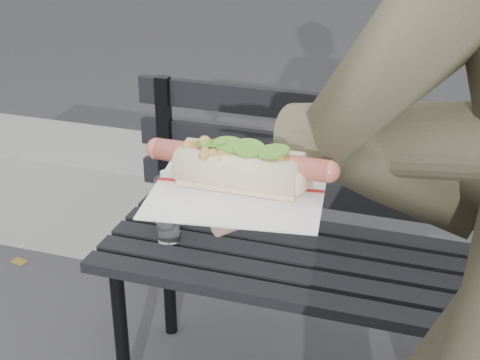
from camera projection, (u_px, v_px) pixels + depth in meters
The scene contains 3 objects.
park_bench at pixel (375, 241), 1.97m from camera, with size 1.50×0.44×0.88m.
concrete_block at pixel (105, 193), 2.95m from camera, with size 1.20×0.40×0.40m, color slate.
held_hotdog at pixel (423, 152), 0.81m from camera, with size 0.62×0.31×0.20m.
Camera 1 is at (0.25, -0.74, 1.52)m, focal length 55.00 mm.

